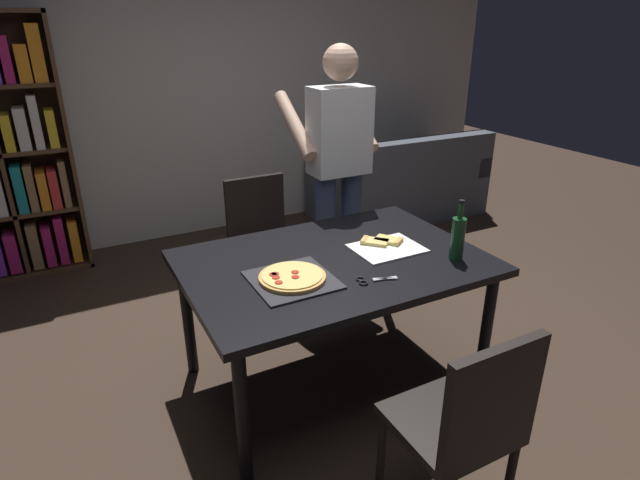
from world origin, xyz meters
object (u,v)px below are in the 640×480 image
dining_table (334,272)px  person_serving_pizza (338,165)px  pepperoni_pizza_on_tray (292,278)px  kitchen_scissors (371,280)px  couch (401,188)px  chair_far_side (262,235)px  chair_near_camera (466,421)px  wine_bottle (458,237)px

dining_table → person_serving_pizza: person_serving_pizza is taller
dining_table → pepperoni_pizza_on_tray: size_ratio=4.03×
kitchen_scissors → dining_table: bearing=96.9°
dining_table → kitchen_scissors: size_ratio=7.62×
dining_table → couch: couch is taller
chair_far_side → kitchen_scissors: bearing=-88.4°
chair_near_camera → chair_far_side: size_ratio=1.00×
dining_table → chair_far_side: bearing=90.0°
person_serving_pizza → dining_table: bearing=-120.7°
chair_near_camera → person_serving_pizza: size_ratio=0.51×
pepperoni_pizza_on_tray → wine_bottle: bearing=-11.3°
couch → kitchen_scissors: (-1.86, -2.28, 0.45)m
pepperoni_pizza_on_tray → kitchen_scissors: bearing=-28.2°
dining_table → wine_bottle: wine_bottle is taller
wine_bottle → chair_far_side: bearing=113.2°
person_serving_pizza → wine_bottle: size_ratio=5.54×
person_serving_pizza → wine_bottle: person_serving_pizza is taller
chair_near_camera → pepperoni_pizza_on_tray: bearing=107.9°
wine_bottle → kitchen_scissors: bearing=-179.4°
chair_far_side → kitchen_scissors: (0.04, -1.30, 0.24)m
chair_far_side → wine_bottle: (0.55, -1.30, 0.36)m
pepperoni_pizza_on_tray → wine_bottle: 0.87m
chair_near_camera → dining_table: bearing=90.0°
chair_near_camera → wine_bottle: wine_bottle is taller
dining_table → kitchen_scissors: (0.04, -0.29, 0.08)m
chair_far_side → person_serving_pizza: (0.47, -0.22, 0.49)m
couch → person_serving_pizza: size_ratio=0.98×
wine_bottle → chair_near_camera: bearing=-127.4°
dining_table → wine_bottle: (0.55, -0.29, 0.19)m
chair_near_camera → pepperoni_pizza_on_tray: chair_near_camera is taller
wine_bottle → kitchen_scissors: size_ratio=1.59×
pepperoni_pizza_on_tray → wine_bottle: size_ratio=1.19×
person_serving_pizza → kitchen_scissors: 1.19m
chair_near_camera → person_serving_pizza: (0.47, 1.80, 0.49)m
dining_table → chair_far_side: (0.00, 1.01, -0.17)m
person_serving_pizza → wine_bottle: (0.09, -1.07, -0.13)m
chair_near_camera → wine_bottle: bearing=52.6°
dining_table → couch: size_ratio=0.89×
pepperoni_pizza_on_tray → chair_far_side: bearing=75.7°
chair_near_camera → wine_bottle: (0.55, 0.72, 0.36)m
couch → wine_bottle: 2.70m
dining_table → pepperoni_pizza_on_tray: (-0.29, -0.12, 0.09)m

